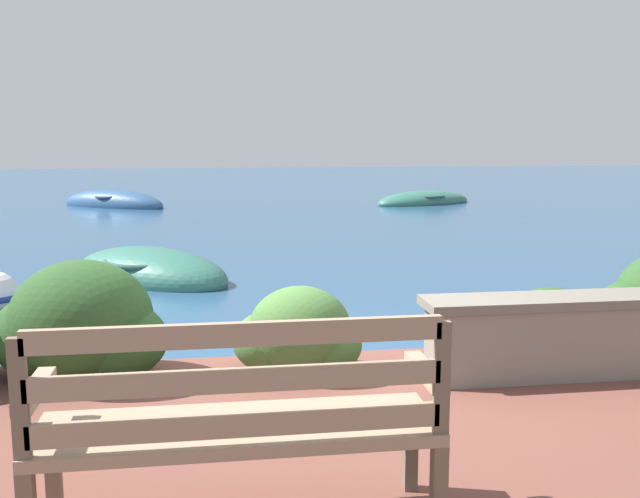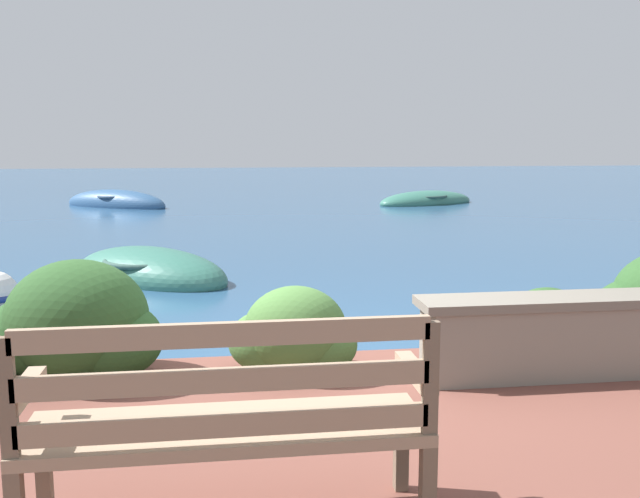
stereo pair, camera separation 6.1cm
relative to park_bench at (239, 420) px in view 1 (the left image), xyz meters
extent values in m
plane|color=navy|center=(0.67, 2.41, -0.71)|extent=(80.00, 80.00, 0.00)
cube|color=brown|center=(-0.78, 0.26, -0.29)|extent=(0.06, 0.06, 0.40)
cube|color=brown|center=(0.78, 0.26, -0.29)|extent=(0.06, 0.06, 0.40)
cube|color=brown|center=(0.78, -0.16, -0.29)|extent=(0.06, 0.06, 0.40)
cube|color=gray|center=(0.00, 0.05, -0.06)|extent=(1.62, 0.48, 0.05)
cube|color=gray|center=(0.00, -0.16, 0.04)|extent=(1.54, 0.04, 0.09)
cube|color=gray|center=(0.00, -0.16, 0.22)|extent=(1.54, 0.04, 0.09)
cube|color=gray|center=(0.00, -0.16, 0.39)|extent=(1.54, 0.04, 0.09)
cube|color=brown|center=(-0.78, -0.16, 0.19)|extent=(0.06, 0.04, 0.45)
cube|color=brown|center=(0.78, -0.16, 0.19)|extent=(0.06, 0.04, 0.45)
cube|color=gray|center=(-0.78, 0.05, 0.14)|extent=(0.07, 0.43, 0.05)
cube|color=gray|center=(0.78, 0.05, 0.14)|extent=(0.07, 0.43, 0.05)
cube|color=gray|center=(2.35, 1.66, -0.24)|extent=(2.08, 0.35, 0.49)
cube|color=#6C655B|center=(2.35, 1.66, 0.04)|extent=(2.19, 0.39, 0.06)
ellipsoid|color=#284C23|center=(-0.98, 2.09, -0.09)|extent=(0.94, 0.85, 0.80)
ellipsoid|color=#284C23|center=(-1.24, 2.16, -0.20)|extent=(0.71, 0.64, 0.56)
ellipsoid|color=#284C23|center=(-0.74, 2.04, -0.23)|extent=(0.66, 0.59, 0.52)
ellipsoid|color=#426B33|center=(0.48, 1.98, -0.19)|extent=(0.71, 0.64, 0.60)
ellipsoid|color=#426B33|center=(0.28, 2.03, -0.27)|extent=(0.53, 0.48, 0.42)
ellipsoid|color=#426B33|center=(0.65, 1.95, -0.29)|extent=(0.49, 0.45, 0.39)
ellipsoid|color=#284C23|center=(2.33, 2.06, -0.23)|extent=(0.61, 0.55, 0.52)
ellipsoid|color=#284C23|center=(2.17, 2.10, -0.30)|extent=(0.46, 0.41, 0.37)
ellipsoid|color=#284C23|center=(2.49, 2.03, -0.32)|extent=(0.43, 0.39, 0.34)
ellipsoid|color=#284C23|center=(3.12, 2.20, -0.22)|extent=(0.67, 0.61, 0.54)
ellipsoid|color=#336B5B|center=(-0.94, 6.59, -0.65)|extent=(2.61, 2.46, 0.73)
torus|color=#304F46|center=(-0.94, 6.59, -0.45)|extent=(1.65, 1.65, 0.07)
cube|color=#846647|center=(-1.22, 6.82, -0.48)|extent=(0.69, 0.79, 0.04)
cube|color=#846647|center=(-0.71, 6.39, -0.48)|extent=(0.69, 0.79, 0.04)
ellipsoid|color=#336B5B|center=(5.68, 16.56, -0.66)|extent=(3.25, 2.22, 0.64)
torus|color=#304F46|center=(5.68, 16.56, -0.48)|extent=(1.54, 1.54, 0.07)
cube|color=#846647|center=(5.26, 16.39, -0.51)|extent=(0.46, 0.91, 0.04)
cube|color=#846647|center=(6.03, 16.70, -0.51)|extent=(0.46, 0.91, 0.04)
ellipsoid|color=#2D517A|center=(-2.81, 16.92, -0.65)|extent=(3.21, 2.57, 0.80)
torus|color=#2D4157|center=(-2.81, 16.92, -0.43)|extent=(1.32, 1.32, 0.07)
cube|color=#846647|center=(-3.21, 17.19, -0.46)|extent=(0.51, 0.69, 0.04)
cube|color=#846647|center=(-2.47, 16.70, -0.46)|extent=(0.51, 0.69, 0.04)
camera|label=1|loc=(-0.07, -2.71, 1.11)|focal=40.00mm
camera|label=2|loc=(-0.01, -2.72, 1.11)|focal=40.00mm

